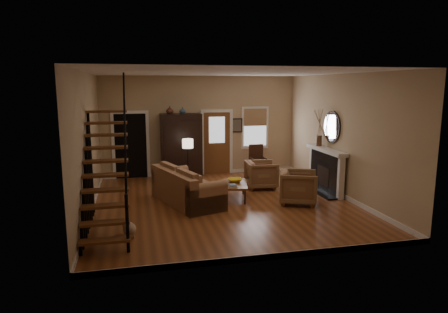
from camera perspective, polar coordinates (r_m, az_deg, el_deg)
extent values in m
plane|color=brown|center=(10.35, -0.05, -6.68)|extent=(7.00, 7.00, 0.00)
plane|color=white|center=(9.91, -0.05, 11.90)|extent=(7.00, 7.00, 0.00)
cube|color=tan|center=(13.41, -3.38, 4.36)|extent=(6.50, 0.04, 3.30)
cube|color=tan|center=(9.81, -18.91, 1.71)|extent=(0.04, 7.00, 3.30)
cube|color=tan|center=(11.17, 16.45, 2.81)|extent=(0.04, 7.00, 3.30)
cube|color=black|center=(13.45, -13.17, 1.55)|extent=(1.00, 0.36, 2.10)
cube|color=brown|center=(13.56, -1.04, 1.89)|extent=(0.90, 0.06, 2.10)
cube|color=silver|center=(13.83, 4.45, 4.11)|extent=(0.96, 0.06, 1.46)
cube|color=black|center=(11.72, 14.49, -2.10)|extent=(0.24, 1.60, 1.15)
cube|color=white|center=(11.58, 14.36, 0.90)|extent=(0.30, 1.95, 0.10)
cylinder|color=silver|center=(11.56, 15.08, 4.11)|extent=(0.05, 0.90, 0.90)
imported|color=#4C2619|center=(12.78, -7.74, 6.59)|extent=(0.24, 0.24, 0.25)
imported|color=#334C60|center=(12.83, -5.95, 6.55)|extent=(0.20, 0.20, 0.21)
imported|color=gold|center=(10.75, 1.54, -3.41)|extent=(0.38, 0.38, 0.09)
imported|color=brown|center=(10.42, 10.59, -4.32)|extent=(1.21, 1.20, 0.85)
imported|color=brown|center=(11.81, 5.35, -2.58)|extent=(0.96, 0.93, 0.81)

